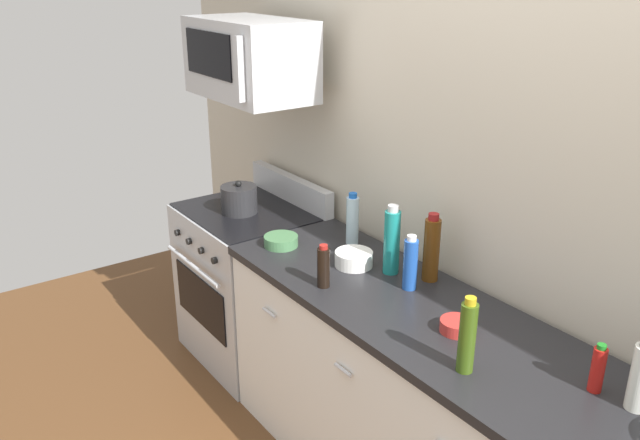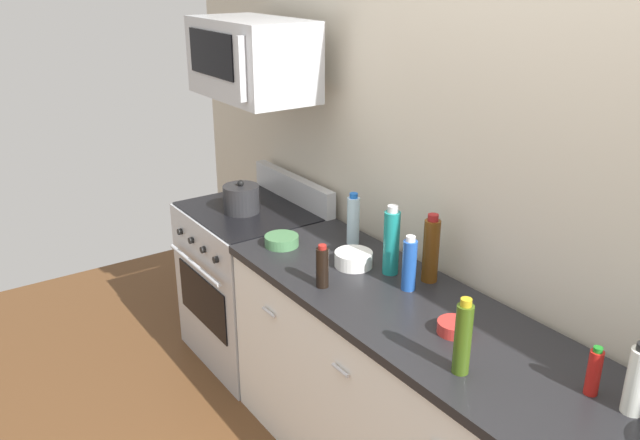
% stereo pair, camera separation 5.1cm
% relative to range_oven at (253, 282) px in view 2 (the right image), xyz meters
% --- Properties ---
extents(back_wall, '(5.50, 0.10, 2.70)m').
position_rel_range_oven_xyz_m(back_wall, '(1.58, 0.41, 0.88)').
color(back_wall, beige).
rests_on(back_wall, ground_plane).
extents(counter_unit, '(2.41, 0.66, 0.92)m').
position_rel_range_oven_xyz_m(counter_unit, '(1.58, -0.00, -0.01)').
color(counter_unit, white).
rests_on(counter_unit, ground_plane).
extents(range_oven, '(0.76, 0.69, 1.07)m').
position_rel_range_oven_xyz_m(range_oven, '(0.00, 0.00, 0.00)').
color(range_oven, '#B7BABF').
rests_on(range_oven, ground_plane).
extents(microwave, '(0.74, 0.44, 0.40)m').
position_rel_range_oven_xyz_m(microwave, '(0.00, 0.04, 1.28)').
color(microwave, '#B7BABF').
extents(bottle_wine_amber, '(0.07, 0.07, 0.31)m').
position_rel_range_oven_xyz_m(bottle_wine_amber, '(1.21, 0.22, 0.60)').
color(bottle_wine_amber, '#59330F').
rests_on(bottle_wine_amber, countertop_slab).
extents(bottle_water_clear, '(0.06, 0.06, 0.26)m').
position_rel_range_oven_xyz_m(bottle_water_clear, '(0.70, 0.19, 0.57)').
color(bottle_water_clear, silver).
rests_on(bottle_water_clear, countertop_slab).
extents(bottle_hot_sauce_red, '(0.04, 0.04, 0.17)m').
position_rel_range_oven_xyz_m(bottle_hot_sauce_red, '(2.09, 0.09, 0.53)').
color(bottle_hot_sauce_red, '#B21914').
rests_on(bottle_hot_sauce_red, countertop_slab).
extents(bottle_soy_sauce_dark, '(0.05, 0.05, 0.19)m').
position_rel_range_oven_xyz_m(bottle_soy_sauce_dark, '(0.99, -0.20, 0.54)').
color(bottle_soy_sauce_dark, black).
rests_on(bottle_soy_sauce_dark, countertop_slab).
extents(bottle_soda_blue, '(0.06, 0.06, 0.24)m').
position_rel_range_oven_xyz_m(bottle_soda_blue, '(1.22, 0.09, 0.57)').
color(bottle_soda_blue, '#1E4CA5').
rests_on(bottle_soda_blue, countertop_slab).
extents(bottle_vinegar_white, '(0.07, 0.07, 0.24)m').
position_rel_range_oven_xyz_m(bottle_vinegar_white, '(2.22, 0.11, 0.57)').
color(bottle_vinegar_white, silver).
rests_on(bottle_vinegar_white, countertop_slab).
extents(bottle_olive_oil, '(0.06, 0.06, 0.28)m').
position_rel_range_oven_xyz_m(bottle_olive_oil, '(1.77, -0.17, 0.58)').
color(bottle_olive_oil, '#385114').
rests_on(bottle_olive_oil, countertop_slab).
extents(bottle_sparkling_teal, '(0.07, 0.07, 0.32)m').
position_rel_range_oven_xyz_m(bottle_sparkling_teal, '(1.05, 0.13, 0.60)').
color(bottle_sparkling_teal, '#197F7A').
rests_on(bottle_sparkling_teal, countertop_slab).
extents(bowl_white_ceramic, '(0.17, 0.17, 0.07)m').
position_rel_range_oven_xyz_m(bowl_white_ceramic, '(0.90, 0.04, 0.49)').
color(bowl_white_ceramic, white).
rests_on(bowl_white_ceramic, countertop_slab).
extents(bowl_green_glaze, '(0.17, 0.17, 0.05)m').
position_rel_range_oven_xyz_m(bowl_green_glaze, '(0.52, -0.11, 0.48)').
color(bowl_green_glaze, '#477A4C').
rests_on(bowl_green_glaze, countertop_slab).
extents(bowl_red_small, '(0.13, 0.13, 0.05)m').
position_rel_range_oven_xyz_m(bowl_red_small, '(1.57, -0.00, 0.48)').
color(bowl_red_small, '#B72D28').
rests_on(bowl_red_small, countertop_slab).
extents(stockpot, '(0.20, 0.20, 0.18)m').
position_rel_range_oven_xyz_m(stockpot, '(-0.00, -0.05, 0.53)').
color(stockpot, '#262628').
rests_on(stockpot, range_oven).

